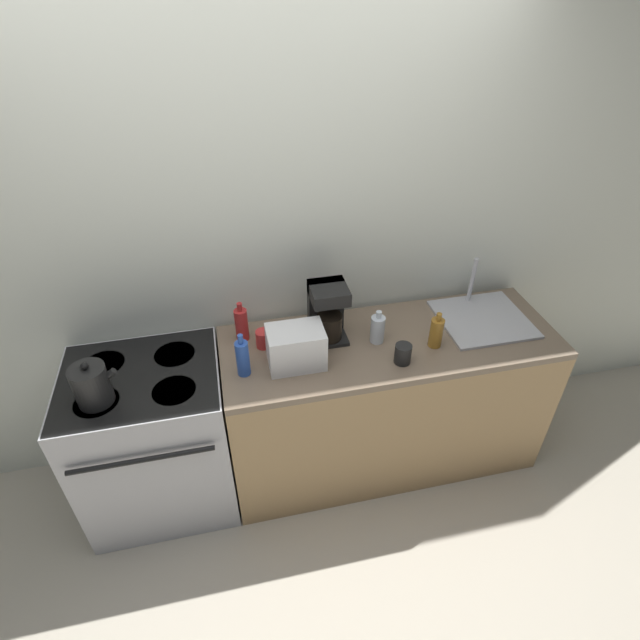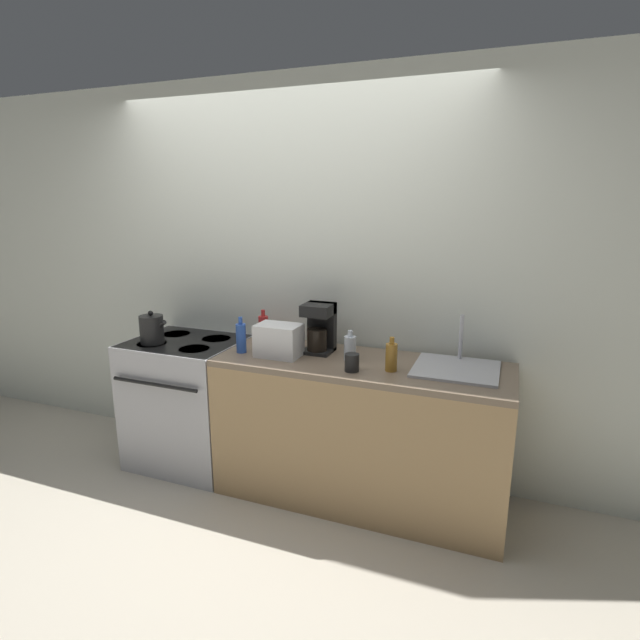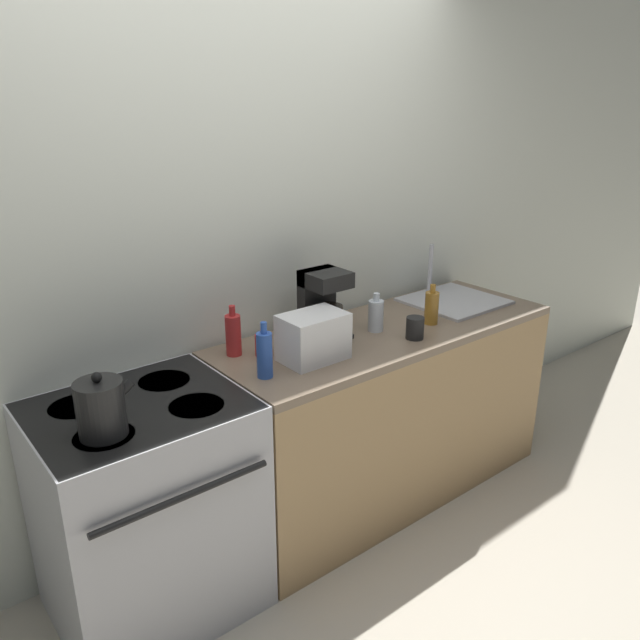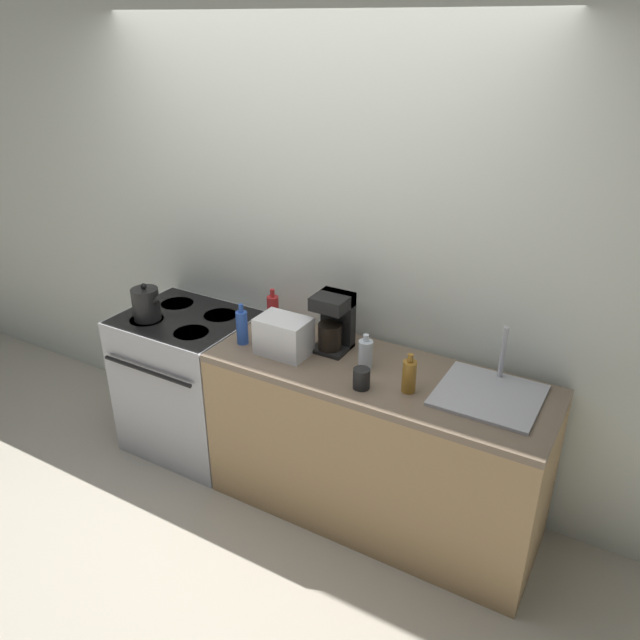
% 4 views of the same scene
% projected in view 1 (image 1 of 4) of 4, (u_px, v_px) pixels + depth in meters
% --- Properties ---
extents(ground_plane, '(12.00, 12.00, 0.00)m').
position_uv_depth(ground_plane, '(289.00, 516.00, 2.73)').
color(ground_plane, beige).
extents(wall_back, '(8.00, 0.05, 2.60)m').
position_uv_depth(wall_back, '(256.00, 247.00, 2.48)').
color(wall_back, silver).
rests_on(wall_back, ground_plane).
extents(stove, '(0.74, 0.66, 0.89)m').
position_uv_depth(stove, '(156.00, 438.00, 2.59)').
color(stove, '#B7B7BC').
rests_on(stove, ground_plane).
extents(counter_block, '(1.74, 0.62, 0.89)m').
position_uv_depth(counter_block, '(384.00, 401.00, 2.81)').
color(counter_block, tan).
rests_on(counter_block, ground_plane).
extents(kettle, '(0.20, 0.16, 0.22)m').
position_uv_depth(kettle, '(92.00, 385.00, 2.15)').
color(kettle, black).
rests_on(kettle, stove).
extents(toaster, '(0.27, 0.18, 0.20)m').
position_uv_depth(toaster, '(296.00, 347.00, 2.35)').
color(toaster, white).
rests_on(toaster, counter_block).
extents(coffee_maker, '(0.18, 0.19, 0.31)m').
position_uv_depth(coffee_maker, '(328.00, 310.00, 2.49)').
color(coffee_maker, black).
rests_on(coffee_maker, counter_block).
extents(sink_tray, '(0.46, 0.44, 0.28)m').
position_uv_depth(sink_tray, '(482.00, 317.00, 2.69)').
color(sink_tray, '#B7B7BC').
rests_on(sink_tray, counter_block).
extents(bottle_clear, '(0.07, 0.07, 0.18)m').
position_uv_depth(bottle_clear, '(378.00, 329.00, 2.50)').
color(bottle_clear, silver).
rests_on(bottle_clear, counter_block).
extents(bottle_blue, '(0.06, 0.06, 0.23)m').
position_uv_depth(bottle_blue, '(243.00, 358.00, 2.29)').
color(bottle_blue, '#2D56B7').
rests_on(bottle_blue, counter_block).
extents(bottle_red, '(0.07, 0.07, 0.22)m').
position_uv_depth(bottle_red, '(242.00, 324.00, 2.50)').
color(bottle_red, '#B72828').
rests_on(bottle_red, counter_block).
extents(bottle_amber, '(0.07, 0.07, 0.20)m').
position_uv_depth(bottle_amber, '(436.00, 332.00, 2.47)').
color(bottle_amber, '#9E6B23').
rests_on(bottle_amber, counter_block).
extents(cup_black, '(0.08, 0.08, 0.10)m').
position_uv_depth(cup_black, '(403.00, 354.00, 2.38)').
color(cup_black, black).
rests_on(cup_black, counter_block).
extents(cup_red, '(0.07, 0.07, 0.09)m').
position_uv_depth(cup_red, '(263.00, 339.00, 2.48)').
color(cup_red, red).
rests_on(cup_red, counter_block).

